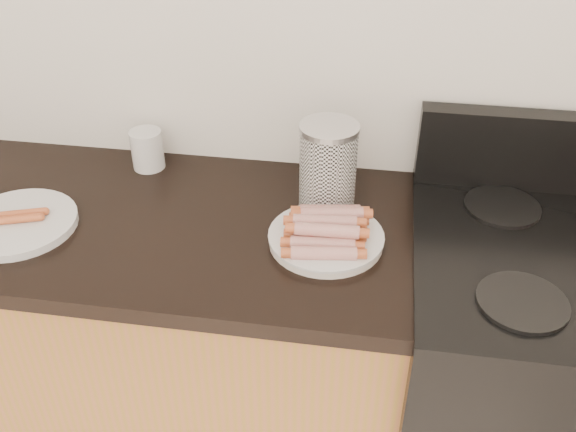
% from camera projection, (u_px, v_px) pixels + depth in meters
% --- Properties ---
extents(wall_back, '(4.00, 0.04, 2.60)m').
position_uv_depth(wall_back, '(261.00, 14.00, 1.52)').
color(wall_back, silver).
rests_on(wall_back, ground).
extents(cabinet_base, '(2.20, 0.59, 0.86)m').
position_uv_depth(cabinet_base, '(11.00, 336.00, 1.86)').
color(cabinet_base, '#945632').
rests_on(cabinet_base, floor).
extents(stove, '(0.76, 0.65, 0.91)m').
position_uv_depth(stove, '(544.00, 397.00, 1.64)').
color(stove, black).
rests_on(stove, floor).
extents(stove_panel, '(0.76, 0.06, 0.20)m').
position_uv_depth(stove_panel, '(576.00, 154.00, 1.56)').
color(stove_panel, black).
rests_on(stove_panel, stove).
extents(burner_near_left, '(0.18, 0.18, 0.01)m').
position_uv_depth(burner_near_left, '(522.00, 302.00, 1.26)').
color(burner_near_left, black).
rests_on(burner_near_left, stove).
extents(burner_far_left, '(0.18, 0.18, 0.01)m').
position_uv_depth(burner_far_left, '(502.00, 207.00, 1.54)').
color(burner_far_left, black).
rests_on(burner_far_left, stove).
extents(main_plate, '(0.33, 0.33, 0.02)m').
position_uv_depth(main_plate, '(326.00, 239.00, 1.44)').
color(main_plate, silver).
rests_on(main_plate, counter_slab).
extents(side_plate, '(0.31, 0.31, 0.02)m').
position_uv_depth(side_plate, '(18.00, 223.00, 1.49)').
color(side_plate, white).
rests_on(side_plate, counter_slab).
extents(hotdog_pile, '(0.14, 0.20, 0.06)m').
position_uv_depth(hotdog_pile, '(326.00, 228.00, 1.42)').
color(hotdog_pile, '#993E3A').
rests_on(hotdog_pile, main_plate).
extents(plain_sausages, '(0.12, 0.08, 0.02)m').
position_uv_depth(plain_sausages, '(16.00, 217.00, 1.48)').
color(plain_sausages, '#BB6A41').
rests_on(plain_sausages, side_plate).
extents(canister, '(0.14, 0.14, 0.22)m').
position_uv_depth(canister, '(328.00, 166.00, 1.51)').
color(canister, white).
rests_on(canister, counter_slab).
extents(mug, '(0.10, 0.10, 0.11)m').
position_uv_depth(mug, '(147.00, 150.00, 1.69)').
color(mug, white).
rests_on(mug, counter_slab).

